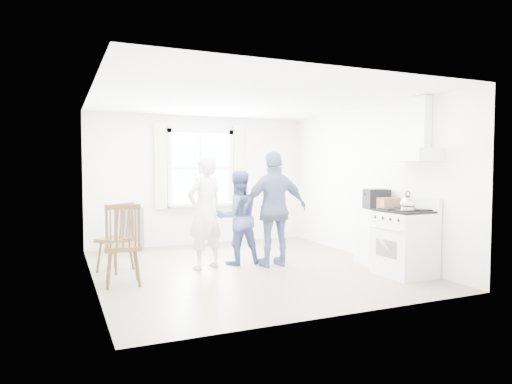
# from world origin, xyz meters

# --- Properties ---
(room_shell) EXTENTS (4.62, 5.12, 2.64)m
(room_shell) POSITION_xyz_m (0.00, 0.00, 1.30)
(room_shell) COLOR gray
(room_shell) RESTS_ON ground
(window_assembly) EXTENTS (1.88, 0.24, 1.70)m
(window_assembly) POSITION_xyz_m (0.00, 2.45, 1.46)
(window_assembly) COLOR white
(window_assembly) RESTS_ON room_shell
(range_hood) EXTENTS (0.45, 0.76, 0.94)m
(range_hood) POSITION_xyz_m (2.07, -1.35, 1.90)
(range_hood) COLOR white
(range_hood) RESTS_ON room_shell
(shelf_unit) EXTENTS (0.40, 0.30, 0.80)m
(shelf_unit) POSITION_xyz_m (-1.40, 2.33, 0.40)
(shelf_unit) COLOR slate
(shelf_unit) RESTS_ON ground
(gas_stove) EXTENTS (0.68, 0.76, 1.12)m
(gas_stove) POSITION_xyz_m (1.91, -1.35, 0.48)
(gas_stove) COLOR silver
(gas_stove) RESTS_ON ground
(kettle) EXTENTS (0.21, 0.21, 0.29)m
(kettle) POSITION_xyz_m (1.85, -1.47, 1.05)
(kettle) COLOR silver
(kettle) RESTS_ON gas_stove
(low_cabinet) EXTENTS (0.50, 0.55, 0.90)m
(low_cabinet) POSITION_xyz_m (1.98, -0.65, 0.45)
(low_cabinet) COLOR white
(low_cabinet) RESTS_ON ground
(stereo_stack) EXTENTS (0.42, 0.40, 0.32)m
(stereo_stack) POSITION_xyz_m (2.00, -0.59, 1.06)
(stereo_stack) COLOR black
(stereo_stack) RESTS_ON low_cabinet
(cardboard_box) EXTENTS (0.32, 0.24, 0.20)m
(cardboard_box) POSITION_xyz_m (2.03, -0.84, 1.00)
(cardboard_box) COLOR #8F6245
(cardboard_box) RESTS_ON low_cabinet
(windsor_chair_a) EXTENTS (0.61, 0.61, 1.05)m
(windsor_chair_a) POSITION_xyz_m (-1.82, 0.52, 0.64)
(windsor_chair_a) COLOR #3F2A14
(windsor_chair_a) RESTS_ON ground
(windsor_chair_b) EXTENTS (0.50, 0.49, 1.10)m
(windsor_chair_b) POSITION_xyz_m (-1.91, -0.39, 0.67)
(windsor_chair_b) COLOR #3F2A14
(windsor_chair_b) RESTS_ON ground
(person_left) EXTENTS (0.83, 0.83, 1.76)m
(person_left) POSITION_xyz_m (-0.60, 0.25, 0.88)
(person_left) COLOR white
(person_left) RESTS_ON ground
(person_mid) EXTENTS (0.75, 0.75, 1.51)m
(person_mid) POSITION_xyz_m (-0.01, 0.36, 0.76)
(person_mid) COLOR #495789
(person_mid) RESTS_ON ground
(person_right) EXTENTS (1.12, 1.12, 1.82)m
(person_right) POSITION_xyz_m (0.46, -0.04, 0.91)
(person_right) COLOR navy
(person_right) RESTS_ON ground
(potted_plant) EXTENTS (0.22, 0.22, 0.34)m
(potted_plant) POSITION_xyz_m (0.25, 2.36, 1.02)
(potted_plant) COLOR #2E6835
(potted_plant) RESTS_ON window_assembly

